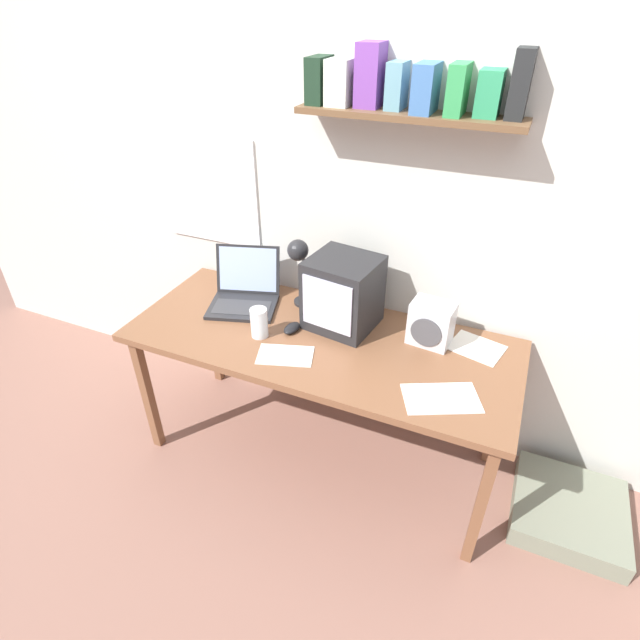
# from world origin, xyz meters

# --- Properties ---
(ground_plane) EXTENTS (12.00, 12.00, 0.00)m
(ground_plane) POSITION_xyz_m (0.00, 0.00, 0.00)
(ground_plane) COLOR #906355
(back_wall) EXTENTS (5.60, 0.24, 2.60)m
(back_wall) POSITION_xyz_m (0.00, 0.42, 1.31)
(back_wall) COLOR silver
(back_wall) RESTS_ON ground_plane
(corner_desk) EXTENTS (1.81, 0.73, 0.76)m
(corner_desk) POSITION_xyz_m (0.00, 0.00, 0.70)
(corner_desk) COLOR brown
(corner_desk) RESTS_ON ground_plane
(crt_monitor) EXTENTS (0.34, 0.33, 0.34)m
(crt_monitor) POSITION_xyz_m (0.05, 0.15, 0.93)
(crt_monitor) COLOR #232326
(crt_monitor) RESTS_ON corner_desk
(laptop) EXTENTS (0.41, 0.41, 0.26)m
(laptop) POSITION_xyz_m (-0.48, 0.15, 0.82)
(laptop) COLOR #232326
(laptop) RESTS_ON corner_desk
(desk_lamp) EXTENTS (0.11, 0.17, 0.38)m
(desk_lamp) POSITION_xyz_m (-0.20, 0.20, 1.03)
(desk_lamp) COLOR #232326
(desk_lamp) RESTS_ON corner_desk
(juice_glass) EXTENTS (0.08, 0.08, 0.14)m
(juice_glass) POSITION_xyz_m (-0.26, -0.09, 0.82)
(juice_glass) COLOR white
(juice_glass) RESTS_ON corner_desk
(space_heater) EXTENTS (0.20, 0.15, 0.20)m
(space_heater) POSITION_xyz_m (0.47, 0.17, 0.86)
(space_heater) COLOR silver
(space_heater) RESTS_ON corner_desk
(computer_mouse) EXTENTS (0.07, 0.11, 0.03)m
(computer_mouse) POSITION_xyz_m (-0.14, -0.00, 0.78)
(computer_mouse) COLOR black
(computer_mouse) RESTS_ON corner_desk
(loose_paper_near_monitor) EXTENTS (0.34, 0.29, 0.00)m
(loose_paper_near_monitor) POSITION_xyz_m (0.60, -0.19, 0.76)
(loose_paper_near_monitor) COLOR white
(loose_paper_near_monitor) RESTS_ON corner_desk
(printed_handout) EXTENTS (0.26, 0.23, 0.00)m
(printed_handout) POSITION_xyz_m (0.68, 0.21, 0.76)
(printed_handout) COLOR silver
(printed_handout) RESTS_ON corner_desk
(loose_paper_near_laptop) EXTENTS (0.28, 0.22, 0.00)m
(loose_paper_near_laptop) POSITION_xyz_m (-0.09, -0.18, 0.76)
(loose_paper_near_laptop) COLOR silver
(loose_paper_near_laptop) RESTS_ON corner_desk
(floor_cushion) EXTENTS (0.50, 0.50, 0.11)m
(floor_cushion) POSITION_xyz_m (1.24, 0.08, 0.06)
(floor_cushion) COLOR gray
(floor_cushion) RESTS_ON ground_plane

